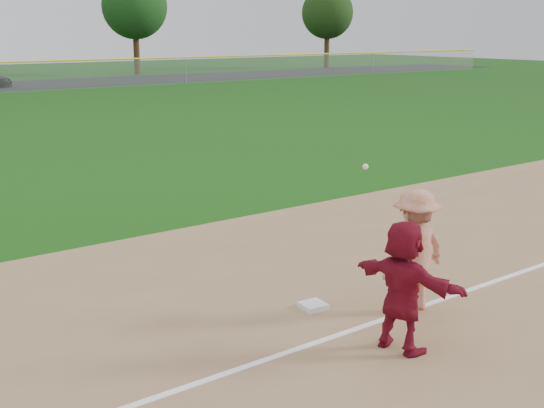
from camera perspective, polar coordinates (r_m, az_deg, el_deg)
ground at (r=10.35m, az=4.98°, el=-8.66°), size 160.00×160.00×0.00m
foul_line at (r=9.81m, az=8.10°, el=-9.95°), size 60.00×0.10×0.01m
first_base at (r=10.26m, az=3.46°, el=-8.49°), size 0.38×0.38×0.08m
base_runner at (r=8.85m, az=10.90°, el=-6.76°), size 0.76×1.67×1.74m
first_base_play at (r=10.13m, az=11.86°, el=-3.84°), size 1.22×0.87×2.19m
tree_3 at (r=66.32m, az=-11.44°, el=15.91°), size 6.00×6.00×9.19m
tree_4 at (r=77.06m, az=4.65°, el=15.64°), size 5.60×5.60×8.67m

